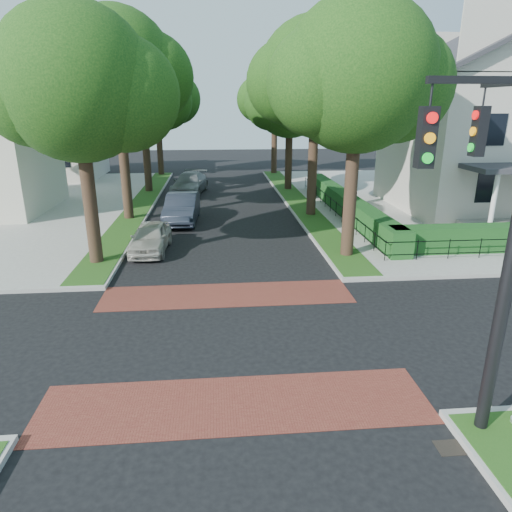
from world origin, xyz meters
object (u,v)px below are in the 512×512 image
at_px(traffic_signal, 502,212).
at_px(parked_car_front, 151,237).
at_px(parked_car_rear, 190,183).
at_px(parked_car_middle, 182,208).

bearing_deg(traffic_signal, parked_car_front, 122.26).
bearing_deg(parked_car_rear, traffic_signal, -66.04).
distance_m(traffic_signal, parked_car_rear, 29.15).
xyz_separation_m(traffic_signal, parked_car_front, (-8.29, 13.14, -4.03)).
relative_size(traffic_signal, parked_car_rear, 1.49).
bearing_deg(parked_car_rear, parked_car_front, -84.70).
bearing_deg(parked_car_rear, parked_car_middle, -80.44).
xyz_separation_m(traffic_signal, parked_car_middle, (-7.19, 18.72, -3.88)).
bearing_deg(parked_car_front, parked_car_rear, 88.62).
bearing_deg(parked_car_middle, parked_car_rear, 92.75).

